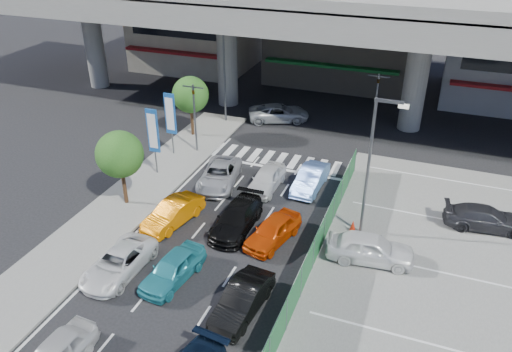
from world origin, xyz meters
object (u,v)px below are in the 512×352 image
at_px(sedan_black_mid, 237,218).
at_px(traffic_light_right, 377,90).
at_px(signboard_near, 153,133).
at_px(parked_sedan_dgrey, 485,218).
at_px(hatch_black_mid_right, 242,300).
at_px(street_lamp_right, 373,158).
at_px(sedan_white_mid_left, 119,263).
at_px(kei_truck_front_right, 311,179).
at_px(tree_near, 120,155).
at_px(wagon_silver_front_left, 219,175).
at_px(taxi_teal_mid, 173,268).
at_px(parked_sedan_white, 370,248).
at_px(street_lamp_left, 226,66).
at_px(tree_far, 190,95).
at_px(taxi_orange_right, 273,231).
at_px(crossing_wagon_silver, 279,113).
at_px(sedan_white_front_mid, 266,179).
at_px(traffic_cone, 353,226).
at_px(traffic_light_left, 194,102).
at_px(signboard_far, 170,116).
at_px(taxi_orange_left, 173,213).

bearing_deg(sedan_black_mid, traffic_light_right, 70.54).
distance_m(signboard_near, parked_sedan_dgrey, 20.80).
bearing_deg(sedan_black_mid, hatch_black_mid_right, -65.62).
bearing_deg(street_lamp_right, sedan_white_mid_left, -144.71).
bearing_deg(kei_truck_front_right, tree_near, -147.46).
xyz_separation_m(signboard_near, wagon_silver_front_left, (4.54, 0.25, -2.39)).
xyz_separation_m(taxi_teal_mid, parked_sedan_white, (8.74, 4.86, 0.13)).
xyz_separation_m(street_lamp_left, hatch_black_mid_right, (9.43, -19.98, -4.08)).
bearing_deg(tree_far, signboard_near, -84.73).
xyz_separation_m(tree_far, taxi_orange_right, (10.45, -10.93, -2.70)).
xyz_separation_m(hatch_black_mid_right, crossing_wagon_silver, (-5.52, 21.75, 0.01)).
relative_size(parked_sedan_white, parked_sedan_dgrey, 1.00).
height_order(sedan_black_mid, crossing_wagon_silver, crossing_wagon_silver).
bearing_deg(taxi_teal_mid, sedan_white_front_mid, 90.33).
relative_size(street_lamp_left, taxi_orange_right, 1.98).
height_order(street_lamp_left, kei_truck_front_right, street_lamp_left).
bearing_deg(sedan_black_mid, sedan_white_mid_left, -125.90).
relative_size(traffic_light_right, traffic_cone, 6.93).
bearing_deg(parked_sedan_dgrey, wagon_silver_front_left, 85.04).
height_order(street_lamp_right, taxi_orange_right, street_lamp_right).
height_order(traffic_light_left, sedan_black_mid, traffic_light_left).
distance_m(street_lamp_right, signboard_near, 14.61).
bearing_deg(parked_sedan_dgrey, street_lamp_right, 107.65).
distance_m(sedan_white_mid_left, kei_truck_front_right, 13.30).
height_order(signboard_near, tree_far, tree_far).
distance_m(signboard_far, sedan_white_mid_left, 13.48).
height_order(tree_far, crossing_wagon_silver, tree_far).
xyz_separation_m(traffic_light_right, sedan_white_front_mid, (-5.10, -10.19, -3.25)).
distance_m(traffic_light_right, street_lamp_left, 11.90).
xyz_separation_m(signboard_near, taxi_orange_right, (9.85, -4.43, -2.37)).
distance_m(taxi_teal_mid, taxi_orange_left, 4.94).
bearing_deg(tree_far, signboard_far, -86.74).
relative_size(street_lamp_right, taxi_orange_right, 1.98).
relative_size(signboard_near, taxi_orange_right, 1.16).
height_order(taxi_orange_right, kei_truck_front_right, same).
xyz_separation_m(traffic_light_left, taxi_orange_left, (2.95, -8.82, -3.25)).
xyz_separation_m(street_lamp_left, kei_truck_front_right, (9.38, -8.17, -4.08)).
xyz_separation_m(taxi_teal_mid, sedan_black_mid, (1.22, 5.12, -0.00)).
bearing_deg(traffic_light_right, tree_far, -161.31).
bearing_deg(taxi_teal_mid, wagon_silver_front_left, 108.40).
bearing_deg(sedan_black_mid, crossing_wagon_silver, 99.37).
xyz_separation_m(street_lamp_right, taxi_teal_mid, (-8.05, -7.16, -4.08)).
relative_size(signboard_near, tree_near, 0.98).
relative_size(traffic_light_left, kei_truck_front_right, 1.24).
bearing_deg(kei_truck_front_right, street_lamp_right, -40.41).
distance_m(taxi_teal_mid, parked_sedan_dgrey, 17.52).
relative_size(tree_far, sedan_black_mid, 1.01).
height_order(signboard_near, wagon_silver_front_left, signboard_near).
height_order(traffic_light_right, crossing_wagon_silver, traffic_light_right).
relative_size(traffic_light_right, crossing_wagon_silver, 1.03).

